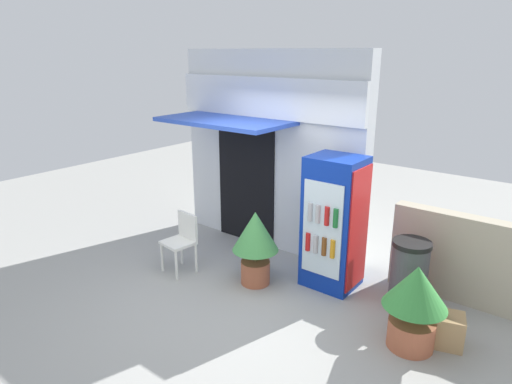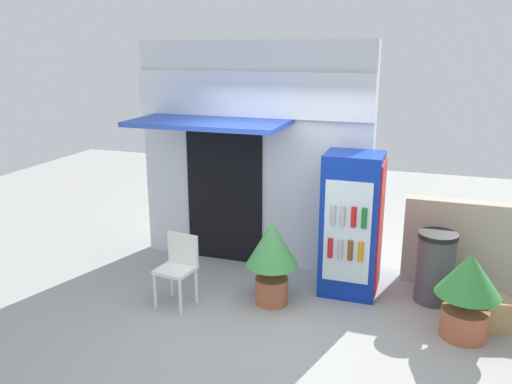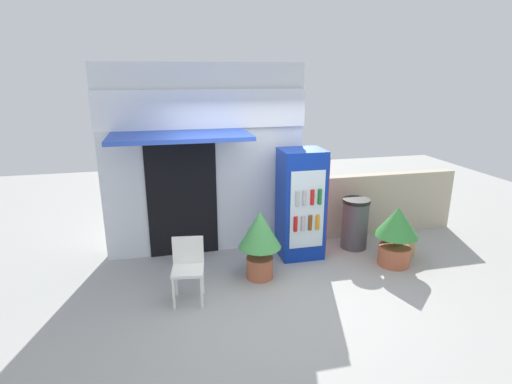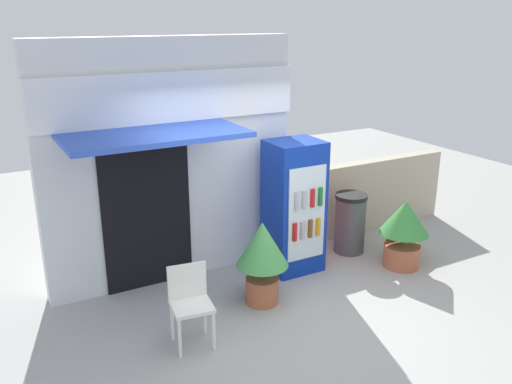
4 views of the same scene
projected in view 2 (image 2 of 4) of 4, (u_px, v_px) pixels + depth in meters
ground at (264, 322)px, 5.88m from camera, size 16.00×16.00×0.00m
storefront_building at (251, 152)px, 7.17m from camera, size 3.24×1.28×3.06m
drink_cooler at (352, 225)px, 6.38m from camera, size 0.70×0.65×1.77m
plastic_chair at (179, 264)px, 6.20m from camera, size 0.46×0.44×0.85m
potted_plant_near_shop at (272, 253)px, 6.15m from camera, size 0.62×0.62×1.03m
potted_plant_curbside at (468, 288)px, 5.44m from camera, size 0.67×0.67×0.95m
trash_bin at (435, 267)px, 6.25m from camera, size 0.46×0.46×0.87m
cardboard_box at (488, 314)px, 5.70m from camera, size 0.49×0.41×0.36m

